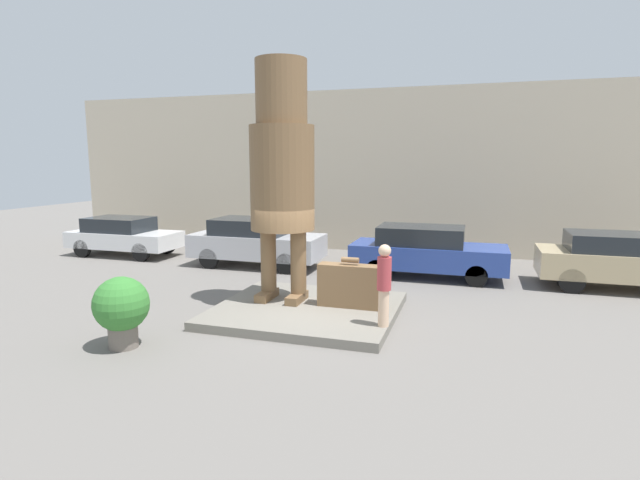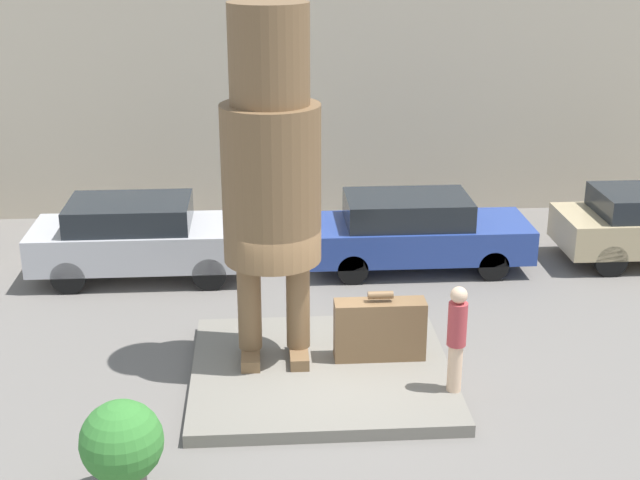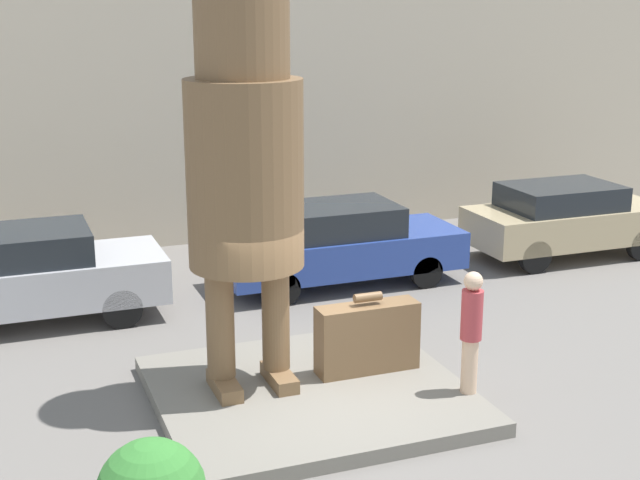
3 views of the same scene
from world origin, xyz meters
The scene contains 9 objects.
ground_plane centered at (0.00, 0.00, 0.00)m, with size 60.00×60.00×0.00m, color slate.
pedestal centered at (0.00, 0.00, 0.10)m, with size 4.25×3.94×0.20m.
building_backdrop centered at (0.00, 9.07, 3.22)m, with size 28.00×0.60×6.44m.
statue_figure centered at (-0.76, 0.41, 3.60)m, with size 1.57×1.57×5.81m.
giant_suitcase centered at (0.99, 0.27, 0.72)m, with size 1.52×0.43×1.20m.
tourist centered at (2.02, -0.92, 1.16)m, with size 0.30×0.30×1.75m.
parked_car_silver centered at (-3.49, 4.70, 0.89)m, with size 4.56×1.87×1.67m.
parked_car_blue centered at (2.34, 4.79, 0.85)m, with size 4.76×1.82×1.62m.
planter_pot centered at (-2.77, -3.12, 0.82)m, with size 1.08×1.08×1.43m.
Camera 2 is at (-0.91, -13.06, 7.16)m, focal length 50.00 mm.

